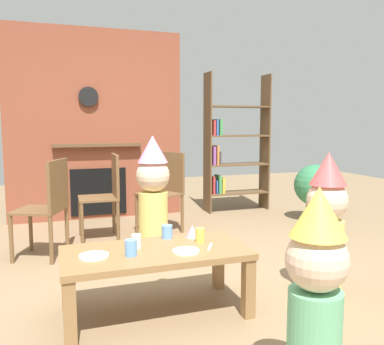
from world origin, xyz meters
name	(u,v)px	position (x,y,z in m)	size (l,w,h in m)	color
ground_plane	(190,288)	(0.00, 0.00, 0.00)	(12.00, 12.00, 0.00)	#846B4C
brick_fireplace_feature	(96,126)	(-0.40, 2.60, 1.19)	(2.20, 0.28, 2.40)	brown
bookshelf	(232,150)	(1.42, 2.40, 0.86)	(0.90, 0.28, 1.90)	brown
coffee_table	(155,260)	(-0.34, -0.31, 0.36)	(1.17, 0.58, 0.42)	olive
paper_cup_near_left	(136,241)	(-0.45, -0.24, 0.47)	(0.06, 0.06, 0.09)	silver
paper_cup_near_right	(167,232)	(-0.20, -0.08, 0.47)	(0.07, 0.07, 0.09)	#669EE0
paper_cup_center	(200,235)	(-0.02, -0.25, 0.47)	(0.06, 0.06, 0.10)	#F2CC4C
paper_cup_far_left	(131,248)	(-0.51, -0.38, 0.47)	(0.07, 0.07, 0.10)	#669EE0
paper_plate_front	(186,251)	(-0.17, -0.42, 0.43)	(0.17, 0.17, 0.01)	white
paper_plate_rear	(94,256)	(-0.72, -0.33, 0.43)	(0.18, 0.18, 0.01)	white
birthday_cake_slice	(192,231)	(-0.02, -0.12, 0.47)	(0.10, 0.10, 0.09)	pink
table_fork	(210,247)	(0.01, -0.38, 0.42)	(0.15, 0.02, 0.01)	silver
child_with_cone_hat	(316,292)	(0.10, -1.37, 0.51)	(0.27, 0.27, 0.96)	#66B27F
child_in_pink	(326,221)	(0.86, -0.44, 0.54)	(0.28, 0.28, 1.03)	#E0CC66
child_by_the_chairs	(153,193)	(-0.08, 0.84, 0.59)	(0.31, 0.31, 1.11)	#E0CC66
dining_chair_left	(49,203)	(-0.99, 1.07, 0.51)	(0.53, 0.53, 0.90)	brown
dining_chair_middle	(107,191)	(-0.41, 1.54, 0.51)	(0.41, 0.41, 0.90)	brown
dining_chair_right	(165,187)	(0.25, 1.61, 0.51)	(0.54, 0.54, 0.90)	brown
potted_plant_tall	(315,187)	(2.17, 1.52, 0.43)	(0.52, 0.52, 0.71)	#4C5660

